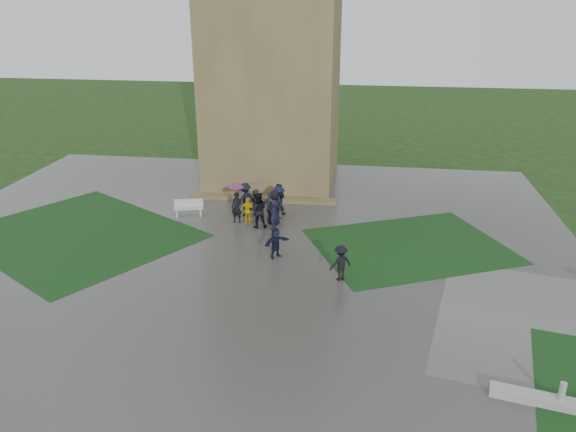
# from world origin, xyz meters

# --- Properties ---
(ground) EXTENTS (120.00, 120.00, 0.00)m
(ground) POSITION_xyz_m (0.00, 0.00, 0.00)
(ground) COLOR black
(plaza) EXTENTS (34.00, 34.00, 0.02)m
(plaza) POSITION_xyz_m (0.00, 2.00, 0.01)
(plaza) COLOR #383735
(plaza) RESTS_ON ground
(lawn_inset_left) EXTENTS (14.10, 13.46, 0.01)m
(lawn_inset_left) POSITION_xyz_m (-8.50, 4.00, 0.03)
(lawn_inset_left) COLOR black
(lawn_inset_left) RESTS_ON plaza
(lawn_inset_right) EXTENTS (11.12, 10.15, 0.01)m
(lawn_inset_right) POSITION_xyz_m (8.50, 5.00, 0.03)
(lawn_inset_right) COLOR black
(lawn_inset_right) RESTS_ON plaza
(tower) EXTENTS (8.00, 8.00, 18.00)m
(tower) POSITION_xyz_m (0.00, 15.00, 9.00)
(tower) COLOR brown
(tower) RESTS_ON ground
(tower_plinth) EXTENTS (9.00, 0.80, 0.22)m
(tower_plinth) POSITION_xyz_m (0.00, 10.60, 0.13)
(tower_plinth) COLOR brown
(tower_plinth) RESTS_ON plaza
(bench) EXTENTS (1.70, 0.92, 0.94)m
(bench) POSITION_xyz_m (-3.62, 7.46, 0.50)
(bench) COLOR #B1B1AC
(bench) RESTS_ON plaza
(visitor_cluster) EXTENTS (3.15, 3.04, 2.58)m
(visitor_cluster) POSITION_xyz_m (0.55, 7.29, 1.09)
(visitor_cluster) COLOR black
(visitor_cluster) RESTS_ON plaza
(pedestrian_mid) EXTENTS (1.32, 1.31, 1.48)m
(pedestrian_mid) POSITION_xyz_m (2.11, 2.83, 0.76)
(pedestrian_mid) COLOR black
(pedestrian_mid) RESTS_ON plaza
(pedestrian_near) EXTENTS (1.17, 1.02, 1.61)m
(pedestrian_near) POSITION_xyz_m (5.26, 0.97, 0.83)
(pedestrian_near) COLOR black
(pedestrian_near) RESTS_ON plaza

